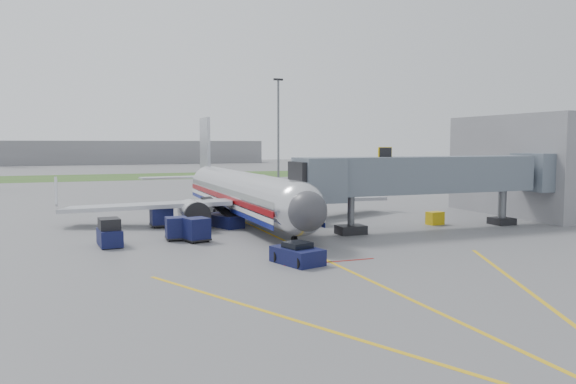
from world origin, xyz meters
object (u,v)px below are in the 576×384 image
object	(u,v)px
pushback_tug	(297,255)
belt_loader	(223,220)
airliner	(242,193)
ramp_worker	(192,217)
baggage_tug	(110,234)

from	to	relation	value
pushback_tug	belt_loader	distance (m)	16.22
airliner	ramp_worker	distance (m)	5.50
airliner	belt_loader	bearing A→B (deg)	-132.59
pushback_tug	ramp_worker	size ratio (longest dim) A/B	2.18
airliner	belt_loader	distance (m)	4.25
baggage_tug	ramp_worker	size ratio (longest dim) A/B	1.78
airliner	baggage_tug	xyz separation A→B (m)	(-12.26, -8.93, -1.77)
pushback_tug	baggage_tug	xyz separation A→B (m)	(-10.22, 10.03, 0.32)
baggage_tug	belt_loader	world-z (taller)	belt_loader
pushback_tug	ramp_worker	xyz separation A→B (m)	(-2.91, 17.43, 0.27)
baggage_tug	ramp_worker	distance (m)	10.40
airliner	ramp_worker	bearing A→B (deg)	-162.90
ramp_worker	belt_loader	bearing A→B (deg)	-51.15
baggage_tug	ramp_worker	bearing A→B (deg)	45.38
airliner	belt_loader	world-z (taller)	airliner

